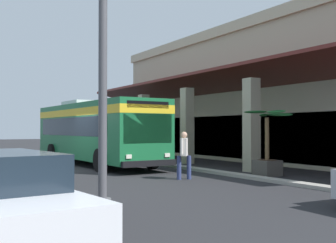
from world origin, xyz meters
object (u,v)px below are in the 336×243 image
at_px(potted_palm, 267,159).
at_px(lot_light_pole, 103,42).
at_px(pedestrian, 184,152).
at_px(transit_bus, 95,129).

xyz_separation_m(potted_palm, lot_light_pole, (4.06, -8.49, 2.98)).
distance_m(pedestrian, potted_palm, 3.54).
bearing_deg(potted_palm, lot_light_pole, -64.44).
distance_m(pedestrian, lot_light_pole, 7.38).
relative_size(pedestrian, potted_palm, 0.67).
relative_size(pedestrian, lot_light_pole, 0.26).
bearing_deg(transit_bus, lot_light_pole, -20.01).
xyz_separation_m(transit_bus, pedestrian, (7.72, 0.50, -0.87)).
bearing_deg(pedestrian, transit_bus, -176.28).
relative_size(transit_bus, pedestrian, 6.51).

